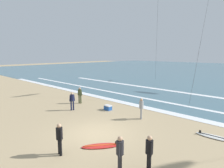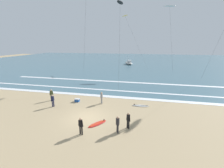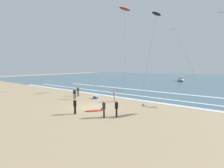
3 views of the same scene
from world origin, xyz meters
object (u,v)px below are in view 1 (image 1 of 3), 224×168
Objects in this scene: surfer_mid_group at (141,107)px; surfboard_near_water at (215,137)px; cooler_box at (108,108)px; surfer_foreground_main at (72,99)px; surfer_right_near at (59,136)px; surfboard_right_spare at (101,146)px; surfer_left_far at (80,94)px; surfer_background_far at (149,150)px; surfer_left_near at (120,151)px.

surfer_mid_group reaches higher than surfboard_near_water.
surfer_mid_group is at bearing -177.18° from surfboard_near_water.
surfer_foreground_main is at bearing -135.65° from cooler_box.
surfer_right_near is 2.33m from surfboard_right_spare.
surfboard_near_water is (12.20, 0.59, -0.91)m from surfer_left_far.
cooler_box is at bearing 44.35° from surfer_foreground_main.
surfer_background_far is 10.20m from surfer_foreground_main.
surfer_background_far is 0.79× the size of surfboard_right_spare.
surfer_foreground_main is (-8.91, 3.89, 0.00)m from surfer_left_near.
surfboard_right_spare is (0.87, 1.96, -0.91)m from surfer_right_near.
surfboard_near_water is (1.03, 5.50, -0.91)m from surfer_background_far.
surfer_mid_group is 7.12m from surfer_left_far.
cooler_box is (-6.68, 6.06, -0.74)m from surfer_left_near.
surfer_left_near is at bearing -133.64° from surfer_background_far.
surfer_left_far is 9.90m from surfer_right_near.
surfer_mid_group is 5.17m from surfboard_near_water.
surfer_left_near is 2.59m from surfboard_right_spare.
surfer_mid_group is 1.00× the size of surfer_left_far.
surfer_foreground_main reaches higher than surfboard_near_water.
surfer_left_far is 12.24m from surfboard_near_water.
surfer_foreground_main and surfer_mid_group have the same top height.
surfer_background_far is at bearing -34.52° from cooler_box.
surfboard_near_water is (1.87, 6.39, -0.91)m from surfer_left_near.
surfboard_right_spare is at bearing -30.53° from surfer_left_far.
surfer_mid_group is (5.69, 2.25, 0.00)m from surfer_foreground_main.
surfboard_near_water is (10.78, 2.50, -0.91)m from surfer_foreground_main.
surfboard_right_spare is (-2.20, 1.01, -0.91)m from surfer_left_near.
surfer_right_near is 2.59× the size of cooler_box.
surfer_left_near and surfer_foreground_main have the same top height.
surfboard_near_water is (5.08, 0.25, -0.91)m from surfer_mid_group.
surfer_left_near is at bearing -106.34° from surfboard_near_water.
surfboard_right_spare is (1.01, -5.13, -0.91)m from surfer_mid_group.
surfer_left_near is at bearing -24.60° from surfboard_right_spare.
cooler_box is (2.23, 2.18, -0.74)m from surfer_foreground_main.
surfboard_near_water and surfboard_right_spare have the same top height.
surfer_background_far is 4.33m from surfer_right_near.
surfer_background_far is 0.75× the size of surfboard_near_water.
cooler_box is at bearing -178.78° from surfer_mid_group.
surfer_foreground_main is 1.00× the size of surfer_right_near.
surfer_background_far is at bearing -52.30° from surfer_mid_group.
surfer_left_near and surfer_left_far have the same top height.
surfer_background_far reaches higher than surfboard_near_water.
cooler_box reaches higher than surfboard_near_water.
surfer_background_far is 1.00× the size of surfer_foreground_main.
surfer_left_far is at bearing -175.87° from cooler_box.
surfboard_right_spare is at bearing -23.23° from surfer_foreground_main.
cooler_box is at bearing -177.82° from surfboard_near_water.
surfboard_right_spare is at bearing -127.16° from surfboard_near_water.
surfer_background_far reaches higher than cooler_box.
surfer_foreground_main is 2.59× the size of cooler_box.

